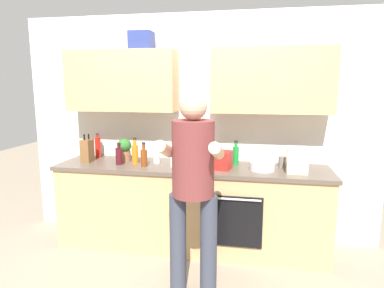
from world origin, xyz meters
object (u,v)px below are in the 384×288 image
(bottle_vinegar, at_px, (144,157))
(cup_stoneware, at_px, (282,162))
(mixing_bowl, at_px, (262,166))
(cup_coffee, at_px, (157,159))
(grocery_bag_produce, at_px, (179,156))
(bottle_soda, at_px, (236,155))
(person_standing, at_px, (193,178))
(grocery_bag_crisps, at_px, (222,160))
(grocery_bag_rice, at_px, (297,161))
(bottle_juice, at_px, (135,153))
(potted_herb, at_px, (124,149))
(knife_block, at_px, (87,151))
(bottle_wine, at_px, (119,156))
(bottle_hotsauce, at_px, (98,147))
(bottle_oil, at_px, (188,153))

(bottle_vinegar, distance_m, cup_stoneware, 1.43)
(mixing_bowl, bearing_deg, cup_coffee, 175.10)
(bottle_vinegar, height_order, grocery_bag_produce, bottle_vinegar)
(bottle_soda, bearing_deg, cup_coffee, -174.33)
(person_standing, xyz_separation_m, grocery_bag_crisps, (0.16, 0.71, -0.00))
(bottle_vinegar, xyz_separation_m, cup_coffee, (0.09, 0.17, -0.06))
(bottle_soda, xyz_separation_m, grocery_bag_rice, (0.60, -0.22, 0.01))
(bottle_juice, bearing_deg, grocery_bag_produce, 2.57)
(potted_herb, bearing_deg, knife_block, -163.96)
(person_standing, xyz_separation_m, mixing_bowl, (0.56, 0.74, -0.05))
(bottle_wine, xyz_separation_m, knife_block, (-0.39, 0.05, 0.03))
(bottle_hotsauce, distance_m, grocery_bag_produce, 1.04)
(bottle_oil, height_order, grocery_bag_rice, bottle_oil)
(grocery_bag_produce, bearing_deg, bottle_vinegar, -161.11)
(cup_stoneware, bearing_deg, bottle_soda, 178.68)
(grocery_bag_rice, bearing_deg, bottle_vinegar, -178.96)
(bottle_vinegar, xyz_separation_m, grocery_bag_rice, (1.53, 0.03, 0.02))
(bottle_soda, height_order, mixing_bowl, bottle_soda)
(bottle_juice, relative_size, grocery_bag_rice, 1.20)
(bottle_hotsauce, bearing_deg, cup_stoneware, -2.25)
(cup_coffee, relative_size, grocery_bag_crisps, 0.44)
(potted_herb, bearing_deg, mixing_bowl, -4.80)
(bottle_juice, distance_m, grocery_bag_produce, 0.48)
(potted_herb, bearing_deg, grocery_bag_produce, -6.75)
(cup_stoneware, bearing_deg, grocery_bag_crisps, -161.62)
(person_standing, bearing_deg, knife_block, 150.09)
(bottle_wine, height_order, mixing_bowl, bottle_wine)
(bottle_soda, xyz_separation_m, mixing_bowl, (0.28, -0.18, -0.07))
(cup_coffee, bearing_deg, cup_stoneware, 3.15)
(potted_herb, xyz_separation_m, grocery_bag_rice, (1.82, -0.17, -0.02))
(bottle_hotsauce, xyz_separation_m, grocery_bag_crisps, (1.47, -0.28, -0.03))
(bottle_juice, xyz_separation_m, grocery_bag_rice, (1.66, -0.07, 0.00))
(person_standing, bearing_deg, potted_herb, 137.01)
(bottle_soda, xyz_separation_m, grocery_bag_produce, (-0.58, -0.13, -0.01))
(bottle_soda, distance_m, grocery_bag_crisps, 0.25)
(bottle_wine, relative_size, bottle_soda, 0.90)
(bottle_oil, distance_m, grocery_bag_rice, 1.17)
(bottle_juice, distance_m, knife_block, 0.55)
(cup_stoneware, height_order, mixing_bowl, cup_stoneware)
(bottle_vinegar, bearing_deg, cup_stoneware, 9.61)
(bottle_hotsauce, bearing_deg, grocery_bag_crisps, -10.86)
(bottle_vinegar, relative_size, grocery_bag_produce, 1.35)
(cup_coffee, bearing_deg, bottle_vinegar, -117.69)
(knife_block, relative_size, grocery_bag_produce, 1.65)
(bottle_hotsauce, height_order, bottle_soda, bottle_hotsauce)
(bottle_soda, bearing_deg, potted_herb, -177.48)
(mixing_bowl, xyz_separation_m, grocery_bag_produce, (-0.86, 0.05, 0.05))
(bottle_wine, relative_size, potted_herb, 0.92)
(knife_block, bearing_deg, bottle_juice, 1.43)
(bottle_vinegar, relative_size, grocery_bag_rice, 1.08)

